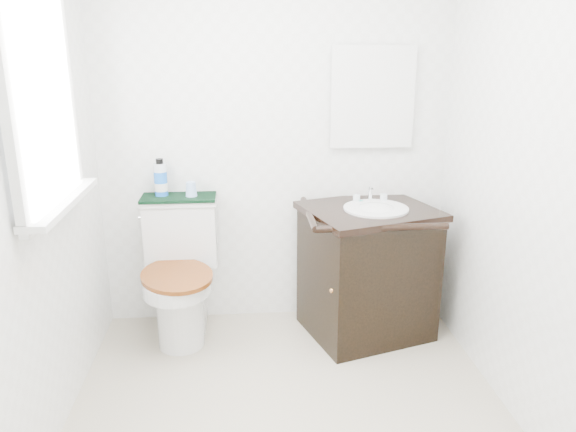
{
  "coord_description": "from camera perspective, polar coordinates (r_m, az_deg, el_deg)",
  "views": [
    {
      "loc": [
        -0.21,
        -2.28,
        1.77
      ],
      "look_at": [
        0.04,
        0.75,
        0.83
      ],
      "focal_mm": 35.0,
      "sensor_mm": 36.0,
      "label": 1
    }
  ],
  "objects": [
    {
      "name": "floor",
      "position": [
        2.9,
        0.38,
        -20.54
      ],
      "size": [
        2.4,
        2.4,
        0.0
      ],
      "primitive_type": "plane",
      "color": "#AFA78D",
      "rests_on": "ground"
    },
    {
      "name": "wall_back",
      "position": [
        3.53,
        -1.34,
        7.87
      ],
      "size": [
        2.4,
        0.0,
        2.4
      ],
      "primitive_type": "plane",
      "rotation": [
        1.57,
        0.0,
        0.0
      ],
      "color": "white",
      "rests_on": "ground"
    },
    {
      "name": "wall_front",
      "position": [
        1.24,
        5.57,
        -10.36
      ],
      "size": [
        2.4,
        0.0,
        2.4
      ],
      "primitive_type": "plane",
      "rotation": [
        -1.57,
        0.0,
        0.0
      ],
      "color": "white",
      "rests_on": "ground"
    },
    {
      "name": "wall_left",
      "position": [
        2.51,
        -25.41,
        2.35
      ],
      "size": [
        0.0,
        2.4,
        2.4
      ],
      "primitive_type": "plane",
      "rotation": [
        1.57,
        0.0,
        1.57
      ],
      "color": "white",
      "rests_on": "ground"
    },
    {
      "name": "wall_right",
      "position": [
        2.69,
        24.51,
        3.36
      ],
      "size": [
        0.0,
        2.4,
        2.4
      ],
      "primitive_type": "plane",
      "rotation": [
        1.57,
        0.0,
        -1.57
      ],
      "color": "white",
      "rests_on": "ground"
    },
    {
      "name": "window",
      "position": [
        2.68,
        -23.96,
        11.01
      ],
      "size": [
        0.02,
        0.7,
        0.9
      ],
      "primitive_type": "cube",
      "color": "white",
      "rests_on": "wall_left"
    },
    {
      "name": "mirror",
      "position": [
        3.56,
        8.58,
        11.82
      ],
      "size": [
        0.5,
        0.02,
        0.6
      ],
      "primitive_type": "cube",
      "color": "silver",
      "rests_on": "wall_back"
    },
    {
      "name": "toilet",
      "position": [
        3.56,
        -10.83,
        -6.31
      ],
      "size": [
        0.52,
        0.69,
        0.85
      ],
      "color": "silver",
      "rests_on": "floor"
    },
    {
      "name": "vanity",
      "position": [
        3.54,
        8.08,
        -5.23
      ],
      "size": [
        0.9,
        0.83,
        0.92
      ],
      "color": "black",
      "rests_on": "floor"
    },
    {
      "name": "trash_bin",
      "position": [
        3.54,
        6.26,
        -10.1
      ],
      "size": [
        0.25,
        0.22,
        0.31
      ],
      "color": "silver",
      "rests_on": "floor"
    },
    {
      "name": "towel",
      "position": [
        3.51,
        -11.07,
        1.85
      ],
      "size": [
        0.45,
        0.22,
        0.02
      ],
      "primitive_type": "cube",
      "color": "black",
      "rests_on": "toilet"
    },
    {
      "name": "mouthwash_bottle",
      "position": [
        3.53,
        -12.82,
        3.7
      ],
      "size": [
        0.08,
        0.08,
        0.23
      ],
      "color": "blue",
      "rests_on": "towel"
    },
    {
      "name": "cup",
      "position": [
        3.49,
        -9.81,
        2.71
      ],
      "size": [
        0.07,
        0.07,
        0.09
      ],
      "primitive_type": "cone",
      "color": "#8EB3E9",
      "rests_on": "towel"
    },
    {
      "name": "soap_bar",
      "position": [
        3.52,
        7.27,
        1.51
      ],
      "size": [
        0.06,
        0.04,
        0.02
      ],
      "primitive_type": "ellipsoid",
      "color": "#1B8478",
      "rests_on": "vanity"
    }
  ]
}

